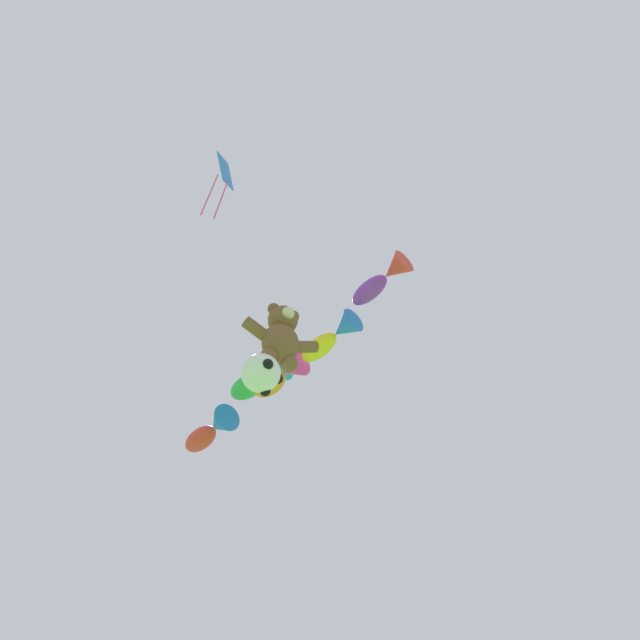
# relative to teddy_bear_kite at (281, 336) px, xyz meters

# --- Properties ---
(teddy_bear_kite) EXTENTS (1.68, 0.74, 1.70)m
(teddy_bear_kite) POSITION_rel_teddy_bear_kite_xyz_m (0.00, 0.00, 0.00)
(teddy_bear_kite) COLOR brown
(soccer_ball_kite) EXTENTS (0.78, 0.78, 0.72)m
(soccer_ball_kite) POSITION_rel_teddy_bear_kite_xyz_m (-0.35, -0.12, -1.23)
(soccer_ball_kite) COLOR white
(fish_kite_violet) EXTENTS (0.92, 1.76, 0.61)m
(fish_kite_violet) POSITION_rel_teddy_bear_kite_xyz_m (2.01, -1.03, 1.93)
(fish_kite_violet) COLOR purple
(fish_kite_goldfin) EXTENTS (1.07, 2.04, 0.69)m
(fish_kite_goldfin) POSITION_rel_teddy_bear_kite_xyz_m (1.72, 0.98, 1.65)
(fish_kite_goldfin) COLOR yellow
(fish_kite_tangerine) EXTENTS (1.26, 2.05, 0.87)m
(fish_kite_tangerine) POSITION_rel_teddy_bear_kite_xyz_m (1.17, 3.03, 1.70)
(fish_kite_tangerine) COLOR orange
(fish_kite_emerald) EXTENTS (1.70, 2.50, 1.01)m
(fish_kite_emerald) POSITION_rel_teddy_bear_kite_xyz_m (1.11, 4.67, 2.79)
(fish_kite_emerald) COLOR green
(fish_kite_crimson) EXTENTS (1.40, 2.58, 0.95)m
(fish_kite_crimson) POSITION_rel_teddy_bear_kite_xyz_m (0.29, 6.82, 1.84)
(fish_kite_crimson) COLOR red
(diamond_kite) EXTENTS (0.74, 0.83, 3.07)m
(diamond_kite) POSITION_rel_teddy_bear_kite_xyz_m (-2.18, -0.61, 4.17)
(diamond_kite) COLOR blue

